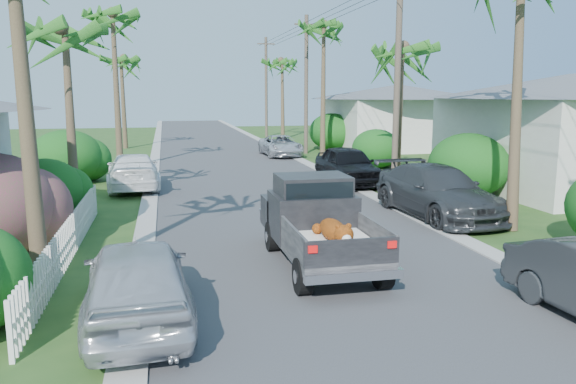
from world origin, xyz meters
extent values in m
plane|color=#274A1B|center=(0.00, 0.00, 0.00)|extent=(120.00, 120.00, 0.00)
cube|color=#38383A|center=(0.00, 25.00, 0.01)|extent=(8.00, 100.00, 0.02)
cube|color=#A5A39E|center=(-4.30, 25.00, 0.03)|extent=(0.60, 100.00, 0.06)
cube|color=#A5A39E|center=(4.30, 25.00, 0.03)|extent=(0.60, 100.00, 0.06)
cylinder|color=black|center=(-1.03, 1.92, 0.38)|extent=(0.28, 0.76, 0.76)
cylinder|color=black|center=(0.67, 1.92, 0.38)|extent=(0.28, 0.76, 0.76)
cylinder|color=black|center=(-1.03, 5.17, 0.38)|extent=(0.28, 0.76, 0.76)
cylinder|color=black|center=(0.67, 5.17, 0.38)|extent=(0.28, 0.76, 0.76)
cube|color=slate|center=(-0.18, 2.57, 0.62)|extent=(1.90, 2.40, 0.24)
cube|color=slate|center=(-1.10, 2.57, 1.00)|extent=(0.06, 2.40, 0.55)
cube|color=slate|center=(0.74, 2.57, 1.00)|extent=(0.06, 2.40, 0.55)
cube|color=black|center=(-0.18, 1.40, 0.98)|extent=(1.92, 0.08, 0.52)
cube|color=silver|center=(-0.18, 1.24, 0.55)|extent=(1.98, 0.18, 0.18)
cube|color=red|center=(-0.98, 1.35, 1.10)|extent=(0.18, 0.05, 0.14)
cube|color=red|center=(0.62, 1.35, 1.10)|extent=(0.18, 0.05, 0.14)
cube|color=black|center=(-0.18, 4.42, 1.05)|extent=(1.94, 1.65, 1.10)
cube|color=black|center=(-0.18, 4.42, 1.78)|extent=(1.70, 1.35, 0.55)
cube|color=black|center=(-0.18, 3.75, 1.75)|extent=(1.60, 0.05, 0.45)
cube|color=black|center=(-0.18, 5.67, 0.90)|extent=(1.94, 1.20, 0.80)
cube|color=white|center=(-0.18, 2.57, 0.82)|extent=(1.70, 2.10, 0.16)
ellipsoid|color=orange|center=(-0.18, 2.67, 1.12)|extent=(0.48, 1.25, 0.43)
sphere|color=orange|center=(-0.18, 1.92, 1.20)|extent=(0.40, 0.40, 0.40)
ellipsoid|color=white|center=(-0.18, 2.67, 1.02)|extent=(0.32, 0.86, 0.18)
imported|color=#313437|center=(5.00, 8.05, 0.82)|extent=(2.67, 5.81, 1.65)
imported|color=black|center=(4.24, 15.00, 0.84)|extent=(2.05, 4.94, 1.67)
imported|color=silver|center=(3.60, 26.70, 0.66)|extent=(2.32, 4.79, 1.31)
imported|color=silver|center=(-4.20, 1.21, 0.76)|extent=(2.06, 4.58, 1.53)
imported|color=white|center=(-5.00, 15.68, 0.75)|extent=(2.41, 5.27, 1.49)
cone|color=brown|center=(-6.20, 3.00, 3.50)|extent=(0.36, 0.71, 7.01)
cone|color=brown|center=(-6.80, 12.00, 3.10)|extent=(0.36, 0.61, 6.21)
cone|color=brown|center=(-6.00, 22.00, 4.00)|extent=(0.36, 0.36, 8.00)
cone|color=brown|center=(-6.50, 34.00, 3.25)|extent=(0.36, 0.75, 6.51)
cone|color=brown|center=(6.30, 6.00, 3.75)|extent=(0.36, 0.73, 7.51)
cone|color=brown|center=(6.60, 15.00, 3.00)|extent=(0.36, 0.54, 6.01)
cone|color=brown|center=(6.20, 26.00, 4.10)|extent=(0.36, 0.36, 8.20)
cone|color=brown|center=(6.50, 40.00, 3.40)|extent=(0.36, 0.63, 6.81)
ellipsoid|color=#134214|center=(-7.40, 10.00, 1.00)|extent=(2.40, 2.64, 2.00)
ellipsoid|color=#134214|center=(-8.00, 18.00, 1.20)|extent=(3.20, 3.52, 2.40)
ellipsoid|color=#134214|center=(7.80, 11.00, 1.25)|extent=(3.00, 3.30, 2.50)
ellipsoid|color=#134214|center=(7.50, 20.00, 1.05)|extent=(2.60, 2.86, 2.10)
ellipsoid|color=#134214|center=(8.00, 30.00, 1.30)|extent=(3.20, 3.52, 2.60)
cube|color=white|center=(-6.00, 5.50, 0.50)|extent=(0.10, 11.00, 1.00)
cube|color=silver|center=(13.00, 12.00, 1.90)|extent=(8.00, 9.00, 3.80)
cone|color=#595B60|center=(13.00, 12.00, 4.30)|extent=(6.48, 6.48, 1.00)
cube|color=silver|center=(13.00, 30.00, 1.80)|extent=(9.00, 8.00, 3.60)
cone|color=#595B60|center=(13.00, 30.00, 4.10)|extent=(6.48, 6.48, 1.00)
cylinder|color=brown|center=(5.60, 13.00, 4.50)|extent=(0.26, 0.26, 9.00)
cylinder|color=brown|center=(5.60, 28.00, 4.50)|extent=(0.26, 0.26, 9.00)
cube|color=brown|center=(5.60, 28.00, 8.40)|extent=(1.60, 0.10, 0.10)
cylinder|color=brown|center=(5.60, 43.00, 4.50)|extent=(0.26, 0.26, 9.00)
cube|color=brown|center=(5.60, 43.00, 8.40)|extent=(1.60, 0.10, 0.10)
camera|label=1|loc=(-3.63, -8.56, 4.01)|focal=35.00mm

